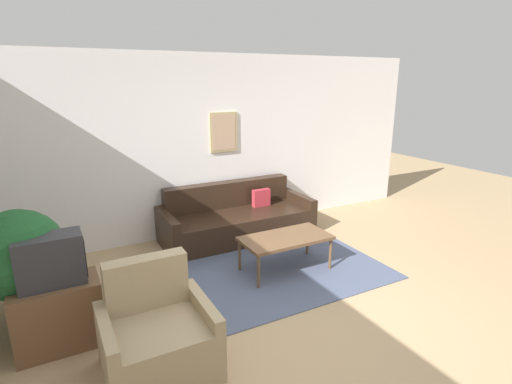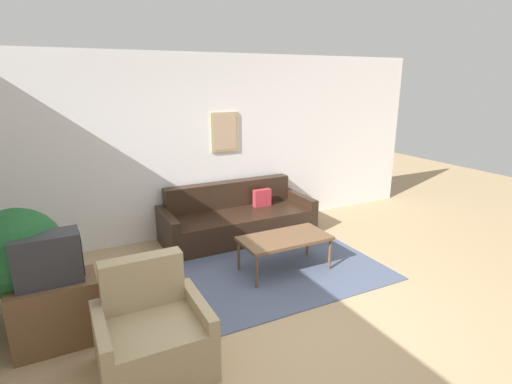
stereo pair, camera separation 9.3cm
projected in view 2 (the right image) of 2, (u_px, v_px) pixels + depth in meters
The scene contains 11 objects.
ground_plane at pixel (298, 323), 3.96m from camera, with size 16.00×16.00×0.00m, color tan.
area_rug at pixel (277, 268), 5.09m from camera, with size 2.53×1.96×0.01m.
wall_back at pixel (199, 147), 5.99m from camera, with size 8.00×0.09×2.70m.
couch at pixel (237, 219), 6.06m from camera, with size 2.28×0.90×0.80m.
coffee_table at pixel (285, 240), 4.93m from camera, with size 1.11×0.58×0.45m.
tv_stand at pixel (56, 313), 3.58m from camera, with size 0.72×0.42×0.62m.
tv at pixel (48, 259), 3.44m from camera, with size 0.54×0.28×0.45m.
armchair at pixel (153, 336), 3.28m from camera, with size 0.87×0.76×0.90m.
potted_plant_tall at pixel (17, 255), 3.58m from camera, with size 0.81×0.81×1.24m.
potted_plant_by_window at pixel (35, 252), 4.41m from camera, with size 0.48×0.48×0.80m.
potted_plant_small at pixel (29, 262), 3.96m from camera, with size 0.60×0.60×0.91m.
Camera 2 is at (-1.94, -2.88, 2.33)m, focal length 28.00 mm.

